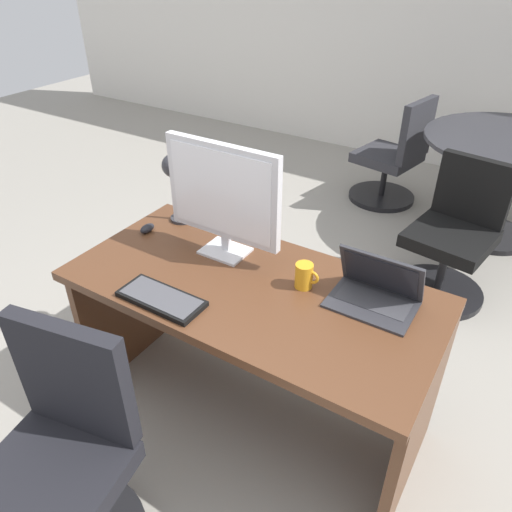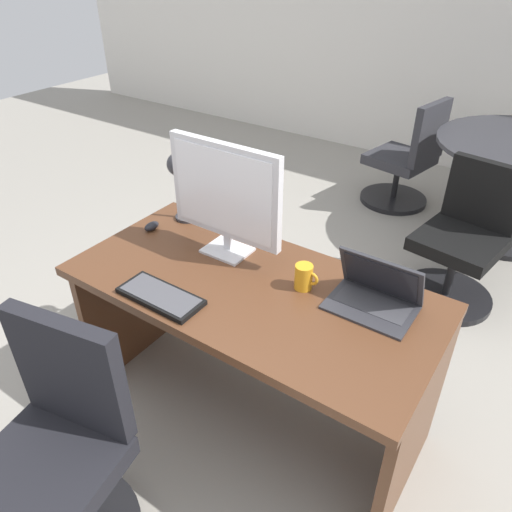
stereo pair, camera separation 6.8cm
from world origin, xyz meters
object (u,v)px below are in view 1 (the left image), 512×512
(mouse, at_px, (147,228))
(meeting_chair_far, at_px, (451,244))
(monitor, at_px, (223,195))
(meeting_chair_near, at_px, (393,162))
(desk_lamp, at_px, (175,174))
(coffee_mug, at_px, (304,276))
(meeting_table, at_px, (510,165))
(desk, at_px, (257,319))
(laptop, at_px, (377,287))
(keyboard, at_px, (161,299))
(office_chair, at_px, (63,474))

(mouse, height_order, meeting_chair_far, meeting_chair_far)
(monitor, distance_m, meeting_chair_near, 2.46)
(desk_lamp, xyz_separation_m, coffee_mug, (0.77, -0.15, -0.20))
(meeting_table, bearing_deg, meeting_chair_far, -99.12)
(desk_lamp, relative_size, coffee_mug, 3.32)
(desk, bearing_deg, meeting_table, 73.80)
(coffee_mug, height_order, meeting_chair_far, meeting_chair_far)
(desk_lamp, distance_m, meeting_table, 2.47)
(mouse, xyz_separation_m, meeting_chair_far, (1.17, 1.36, -0.41))
(meeting_chair_far, bearing_deg, meeting_table, 80.88)
(laptop, xyz_separation_m, meeting_table, (0.21, 2.17, -0.22))
(keyboard, distance_m, meeting_table, 2.77)
(desk_lamp, height_order, meeting_chair_near, desk_lamp)
(meeting_table, bearing_deg, laptop, -95.47)
(laptop, xyz_separation_m, mouse, (-1.11, -0.08, -0.04))
(desk, relative_size, desk_lamp, 4.33)
(coffee_mug, distance_m, meeting_chair_near, 2.48)
(laptop, height_order, meeting_chair_near, laptop)
(keyboard, bearing_deg, meeting_chair_near, 89.25)
(laptop, height_order, meeting_chair_far, laptop)
(laptop, distance_m, coffee_mug, 0.28)
(monitor, height_order, laptop, monitor)
(desk, xyz_separation_m, mouse, (-0.65, 0.05, 0.23))
(mouse, distance_m, meeting_table, 2.61)
(office_chair, height_order, meeting_chair_far, office_chair)
(monitor, distance_m, office_chair, 1.19)
(desk, height_order, meeting_chair_near, meeting_chair_near)
(office_chair, xyz_separation_m, meeting_table, (0.90, 3.19, 0.21))
(monitor, distance_m, meeting_chair_far, 1.66)
(meeting_table, bearing_deg, office_chair, -105.77)
(mouse, height_order, desk_lamp, desk_lamp)
(desk, height_order, keyboard, keyboard)
(meeting_table, relative_size, meeting_chair_far, 1.45)
(office_chair, relative_size, meeting_chair_near, 1.04)
(desk_lamp, relative_size, meeting_table, 0.28)
(mouse, distance_m, meeting_chair_near, 2.49)
(desk, relative_size, monitor, 2.83)
(desk, relative_size, keyboard, 4.38)
(mouse, xyz_separation_m, office_chair, (0.42, -0.95, -0.39))
(monitor, height_order, keyboard, monitor)
(monitor, height_order, meeting_table, monitor)
(monitor, relative_size, laptop, 1.66)
(desk_lamp, height_order, coffee_mug, desk_lamp)
(desk_lamp, bearing_deg, desk, -19.90)
(keyboard, xyz_separation_m, mouse, (-0.41, 0.37, 0.01))
(keyboard, relative_size, coffee_mug, 3.28)
(keyboard, height_order, meeting_table, meeting_table)
(office_chair, bearing_deg, mouse, 113.72)
(monitor, bearing_deg, meeting_table, 67.76)
(mouse, xyz_separation_m, coffee_mug, (0.83, 0.01, 0.04))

